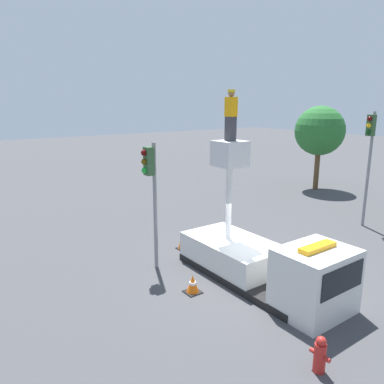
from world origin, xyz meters
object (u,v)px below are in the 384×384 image
(fire_hydrant, at_px, (320,355))
(traffic_light_pole, at_px, (151,181))
(traffic_light_across, at_px, (370,147))
(traffic_cone_rear, at_px, (182,241))
(worker, at_px, (231,115))
(tree_right_bg, at_px, (320,131))
(traffic_cone_curbside, at_px, (193,284))
(bucket_truck, at_px, (260,261))

(fire_hydrant, bearing_deg, traffic_light_pole, -177.19)
(traffic_light_across, relative_size, traffic_cone_rear, 7.89)
(worker, xyz_separation_m, traffic_light_across, (0.28, 8.66, -1.64))
(traffic_cone_rear, height_order, tree_right_bg, tree_right_bg)
(traffic_light_pole, distance_m, traffic_cone_rear, 3.71)
(worker, height_order, traffic_cone_curbside, worker)
(tree_right_bg, bearing_deg, traffic_cone_curbside, -65.88)
(traffic_light_pole, xyz_separation_m, tree_right_bg, (-4.80, 16.18, 0.79))
(worker, distance_m, tree_right_bg, 15.26)
(traffic_light_pole, bearing_deg, worker, 57.42)
(traffic_light_across, bearing_deg, traffic_cone_rear, -106.66)
(worker, bearing_deg, traffic_cone_rear, -170.16)
(fire_hydrant, relative_size, traffic_cone_rear, 1.26)
(fire_hydrant, distance_m, traffic_cone_rear, 8.20)
(worker, bearing_deg, traffic_cone_curbside, -68.79)
(traffic_light_across, bearing_deg, tree_right_bg, 142.04)
(traffic_light_pole, bearing_deg, fire_hydrant, 2.81)
(worker, distance_m, fire_hydrant, 7.91)
(traffic_cone_rear, height_order, traffic_cone_curbside, traffic_cone_rear)
(traffic_light_pole, distance_m, tree_right_bg, 16.90)
(bucket_truck, distance_m, traffic_light_pole, 4.72)
(fire_hydrant, distance_m, tree_right_bg, 20.16)
(traffic_cone_curbside, xyz_separation_m, tree_right_bg, (-7.19, 16.06, 3.86))
(bucket_truck, xyz_separation_m, traffic_cone_curbside, (-0.82, -2.25, -0.56))
(traffic_cone_rear, relative_size, tree_right_bg, 0.12)
(bucket_truck, bearing_deg, traffic_light_pole, -143.51)
(worker, height_order, fire_hydrant, worker)
(traffic_light_pole, bearing_deg, tree_right_bg, 106.51)
(traffic_cone_curbside, bearing_deg, tree_right_bg, 114.12)
(fire_hydrant, bearing_deg, worker, 160.08)
(bucket_truck, relative_size, tree_right_bg, 1.08)
(traffic_light_pole, relative_size, traffic_cone_curbside, 7.80)
(tree_right_bg, bearing_deg, traffic_cone_rear, -74.77)
(traffic_light_pole, bearing_deg, traffic_cone_rear, 115.34)
(traffic_light_across, distance_m, tree_right_bg, 8.36)
(worker, distance_m, traffic_light_across, 8.82)
(traffic_light_across, bearing_deg, worker, -91.83)
(fire_hydrant, xyz_separation_m, traffic_cone_curbside, (-4.72, -0.22, -0.16))
(bucket_truck, relative_size, traffic_light_pole, 1.35)
(worker, bearing_deg, traffic_light_pole, -122.58)
(bucket_truck, relative_size, worker, 3.65)
(bucket_truck, bearing_deg, tree_right_bg, 120.12)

